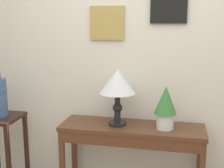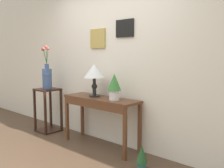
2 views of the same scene
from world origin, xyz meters
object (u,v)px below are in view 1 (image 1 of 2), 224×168
(pedestal_stand_left, at_px, (2,155))
(console_table, at_px, (131,138))
(potted_plant_on_console, at_px, (166,105))
(table_lamp, at_px, (118,84))

(pedestal_stand_left, bearing_deg, console_table, 3.13)
(potted_plant_on_console, distance_m, pedestal_stand_left, 1.66)
(table_lamp, distance_m, potted_plant_on_console, 0.46)
(table_lamp, bearing_deg, potted_plant_on_console, -2.32)
(console_table, relative_size, pedestal_stand_left, 1.62)
(console_table, distance_m, pedestal_stand_left, 1.29)
(potted_plant_on_console, relative_size, pedestal_stand_left, 0.48)
(table_lamp, bearing_deg, pedestal_stand_left, -175.30)
(table_lamp, relative_size, pedestal_stand_left, 0.64)
(console_table, height_order, table_lamp, table_lamp)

